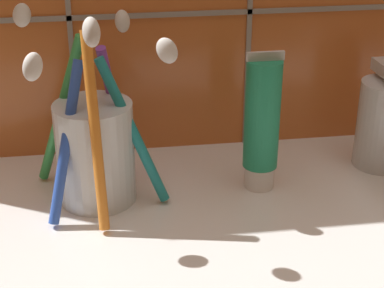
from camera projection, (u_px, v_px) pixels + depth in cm
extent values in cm
cube|color=white|center=(262.00, 227.00, 56.29)|extent=(70.44, 31.30, 2.00)
cube|color=gray|center=(232.00, 12.00, 63.04)|extent=(80.44, 0.24, 0.50)
cylinder|color=silver|center=(96.00, 153.00, 56.92)|extent=(6.96, 6.96, 9.24)
cylinder|color=teal|center=(133.00, 131.00, 55.59)|extent=(6.22, 3.07, 13.29)
ellipsoid|color=white|center=(167.00, 51.00, 51.72)|extent=(2.72, 2.07, 2.68)
cylinder|color=purple|center=(115.00, 111.00, 59.10)|extent=(3.13, 5.35, 13.70)
ellipsoid|color=white|center=(122.00, 21.00, 58.04)|extent=(2.16, 2.65, 2.63)
cylinder|color=green|center=(61.00, 112.00, 57.37)|extent=(5.83, 4.58, 14.98)
ellipsoid|color=white|center=(22.00, 15.00, 55.11)|extent=(2.68, 2.45, 2.66)
cylinder|color=blue|center=(66.00, 143.00, 53.46)|extent=(4.24, 5.31, 13.35)
ellipsoid|color=white|center=(33.00, 67.00, 47.84)|extent=(2.46, 2.68, 2.66)
cylinder|color=orange|center=(95.00, 132.00, 51.92)|extent=(1.50, 5.24, 16.10)
ellipsoid|color=white|center=(91.00, 32.00, 45.89)|extent=(1.55, 2.34, 2.57)
cylinder|color=white|center=(259.00, 176.00, 60.39)|extent=(2.74, 2.74, 2.24)
cylinder|color=#1E8C60|center=(262.00, 115.00, 57.68)|extent=(3.23, 3.23, 10.21)
cube|color=silver|center=(265.00, 56.00, 55.29)|extent=(3.39, 0.36, 0.80)
cylinder|color=silver|center=(384.00, 124.00, 63.07)|extent=(5.26, 5.26, 8.78)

